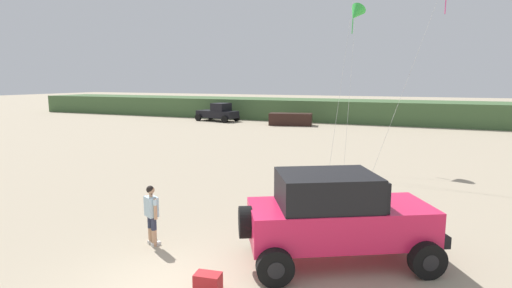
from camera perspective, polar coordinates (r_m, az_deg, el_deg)
name	(u,v)px	position (r m, az deg, el deg)	size (l,w,h in m)	color
ground_plane	(169,288)	(9.60, -12.01, -19.06)	(220.00, 220.00, 0.00)	tan
dune_ridge	(381,111)	(45.73, 17.00, 4.37)	(90.00, 7.03, 2.27)	#426038
jeep	(337,215)	(10.32, 11.24, -9.73)	(4.99, 4.17, 2.26)	#EA2151
person_watching	(152,212)	(11.57, -14.37, -9.16)	(0.56, 0.44, 1.67)	tan
cooler_box	(208,282)	(9.29, -6.73, -18.58)	(0.56, 0.36, 0.38)	#B21E23
distant_pickup	(218,113)	(44.97, -5.30, 4.39)	(4.87, 3.15, 1.98)	black
distant_sedan	(291,119)	(40.84, 4.86, 3.47)	(4.20, 1.70, 1.20)	black
kite_orange_streamer	(356,14)	(23.86, 13.75, 17.24)	(1.04, 4.48, 8.62)	green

